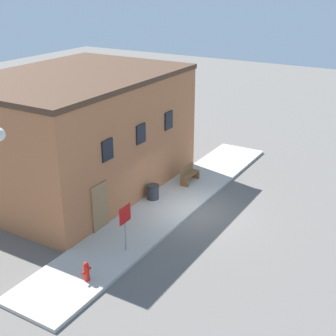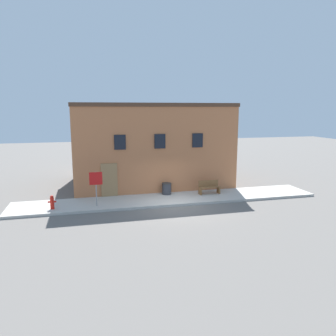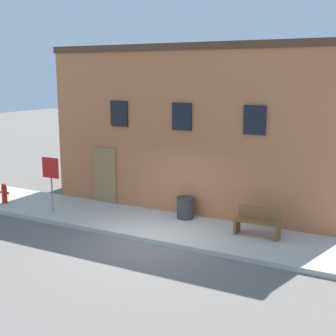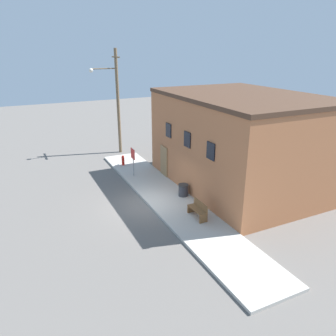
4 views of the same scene
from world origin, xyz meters
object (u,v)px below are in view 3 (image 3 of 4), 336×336
Objects in this scene: trash_bin at (185,208)px; bench at (258,223)px; fire_hydrant at (4,193)px; stop_sign at (51,174)px.

bench is at bearing -11.77° from trash_bin.
trash_bin is (6.73, 1.51, -0.02)m from fire_hydrant.
stop_sign is 7.16m from bench.
trash_bin is at bearing 19.30° from stop_sign.
bench is (9.37, 0.96, 0.03)m from fire_hydrant.
stop_sign is 4.75m from trash_bin.
stop_sign reaches higher than fire_hydrant.
fire_hydrant is at bearing -167.36° from trash_bin.
fire_hydrant is 9.42m from bench.
bench reaches higher than fire_hydrant.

